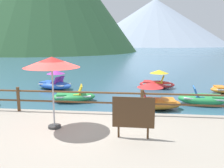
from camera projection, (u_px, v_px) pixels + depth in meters
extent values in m
plane|color=#38607A|center=(127.00, 56.00, 46.83)|extent=(200.00, 200.00, 0.00)
cylinder|color=brown|center=(18.00, 99.00, 9.34)|extent=(0.12, 0.12, 0.95)
cylinder|color=brown|center=(142.00, 102.00, 8.83)|extent=(0.12, 0.12, 0.95)
cylinder|color=brown|center=(78.00, 92.00, 9.02)|extent=(23.80, 0.07, 0.07)
cylinder|color=brown|center=(78.00, 102.00, 9.09)|extent=(23.80, 0.07, 0.07)
cube|color=silver|center=(133.00, 112.00, 6.72)|extent=(1.10, 0.06, 0.80)
cube|color=#4C331E|center=(133.00, 113.00, 6.70)|extent=(1.18, 0.06, 0.88)
cylinder|color=#4C331E|center=(119.00, 131.00, 6.87)|extent=(0.06, 0.06, 0.35)
cylinder|color=#4C331E|center=(148.00, 133.00, 6.77)|extent=(0.06, 0.06, 0.35)
cylinder|color=#B2B2B7|center=(53.00, 97.00, 7.44)|extent=(0.05, 0.05, 2.00)
cone|color=red|center=(52.00, 62.00, 7.25)|extent=(1.70, 1.70, 0.32)
cylinder|color=#333333|center=(55.00, 127.00, 7.62)|extent=(0.40, 0.40, 0.08)
ellipsoid|color=green|center=(74.00, 97.00, 12.42)|extent=(2.44, 1.74, 0.49)
cube|color=silver|center=(74.00, 95.00, 12.40)|extent=(1.91, 1.40, 0.06)
cube|color=yellow|center=(77.00, 93.00, 12.65)|extent=(0.49, 0.49, 0.08)
cube|color=yellow|center=(80.00, 88.00, 12.63)|extent=(0.30, 0.44, 0.43)
cube|color=yellow|center=(77.00, 95.00, 12.18)|extent=(0.49, 0.49, 0.08)
cube|color=yellow|center=(80.00, 90.00, 12.17)|extent=(0.30, 0.44, 0.43)
cube|color=green|center=(62.00, 94.00, 12.30)|extent=(0.69, 0.94, 0.12)
ellipsoid|color=red|center=(157.00, 84.00, 15.88)|extent=(2.40, 1.50, 0.47)
cube|color=silver|center=(157.00, 83.00, 15.87)|extent=(1.88, 1.22, 0.06)
cube|color=yellow|center=(160.00, 82.00, 16.06)|extent=(0.44, 0.44, 0.08)
cube|color=yellow|center=(163.00, 78.00, 15.98)|extent=(0.25, 0.42, 0.43)
cube|color=yellow|center=(159.00, 83.00, 15.58)|extent=(0.44, 0.44, 0.08)
cube|color=yellow|center=(162.00, 80.00, 15.50)|extent=(0.25, 0.42, 0.43)
cube|color=red|center=(147.00, 82.00, 15.99)|extent=(0.59, 0.93, 0.12)
cone|color=yellow|center=(159.00, 72.00, 15.70)|extent=(1.32, 1.32, 0.22)
ellipsoid|color=green|center=(202.00, 99.00, 11.81)|extent=(2.43, 1.40, 0.54)
cube|color=silver|center=(203.00, 97.00, 11.79)|extent=(1.90, 1.14, 0.06)
cube|color=blue|center=(200.00, 97.00, 11.59)|extent=(0.44, 0.44, 0.08)
cube|color=blue|center=(196.00, 92.00, 11.59)|extent=(0.25, 0.42, 0.43)
cube|color=blue|center=(198.00, 95.00, 12.04)|extent=(0.44, 0.44, 0.08)
cube|color=blue|center=(195.00, 90.00, 12.03)|extent=(0.25, 0.42, 0.43)
cube|color=green|center=(216.00, 97.00, 11.64)|extent=(0.59, 0.86, 0.12)
cube|color=orange|center=(220.00, 87.00, 14.22)|extent=(0.54, 0.85, 0.12)
ellipsoid|color=blue|center=(55.00, 85.00, 15.51)|extent=(2.66, 1.92, 0.50)
cube|color=silver|center=(55.00, 84.00, 15.50)|extent=(2.09, 1.54, 0.06)
cube|color=purple|center=(59.00, 82.00, 15.63)|extent=(0.51, 0.51, 0.08)
cube|color=purple|center=(61.00, 79.00, 15.51)|extent=(0.32, 0.45, 0.43)
cube|color=purple|center=(55.00, 84.00, 15.19)|extent=(0.51, 0.51, 0.08)
cube|color=purple|center=(57.00, 80.00, 15.08)|extent=(0.32, 0.45, 0.43)
cube|color=blue|center=(47.00, 82.00, 15.76)|extent=(0.77, 0.97, 0.12)
cone|color=purple|center=(56.00, 72.00, 15.31)|extent=(1.46, 1.46, 0.22)
ellipsoid|color=orange|center=(153.00, 103.00, 11.11)|extent=(2.60, 1.32, 0.51)
cube|color=silver|center=(153.00, 101.00, 11.09)|extent=(2.03, 1.08, 0.06)
cube|color=red|center=(149.00, 101.00, 10.85)|extent=(0.41, 0.41, 0.08)
cube|color=red|center=(145.00, 96.00, 10.83)|extent=(0.22, 0.40, 0.43)
cube|color=red|center=(148.00, 99.00, 11.34)|extent=(0.41, 0.41, 0.08)
cube|color=red|center=(144.00, 94.00, 11.32)|extent=(0.22, 0.40, 0.43)
cube|color=orange|center=(168.00, 100.00, 11.03)|extent=(0.59, 0.89, 0.12)
cone|color=red|center=(150.00, 85.00, 10.96)|extent=(1.22, 1.22, 0.22)
cone|color=#2D5633|center=(87.00, 15.00, 69.23)|extent=(26.48, 26.48, 20.02)
cone|color=#93A3B7|center=(155.00, 22.00, 125.60)|extent=(74.75, 74.75, 23.73)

